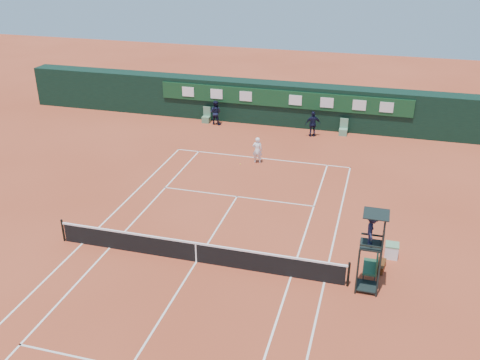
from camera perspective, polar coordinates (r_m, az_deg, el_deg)
name	(u,v)px	position (r m, az deg, el deg)	size (l,w,h in m)	color
ground	(196,262)	(23.25, -4.67, -8.69)	(90.00, 90.00, 0.00)	#B2472A
court_lines	(196,262)	(23.25, -4.67, -8.67)	(11.05, 23.85, 0.01)	silver
tennis_net	(196,252)	(22.97, -4.72, -7.63)	(12.90, 0.10, 1.10)	black
back_wall	(283,104)	(39.13, 4.66, 8.12)	(40.00, 1.65, 3.00)	black
linesman_chair_left	(206,118)	(39.70, -3.62, 6.60)	(0.55, 0.50, 1.15)	#54815C
linesman_chair_right	(343,131)	(37.77, 10.95, 5.20)	(0.55, 0.50, 1.15)	#5E906D
umpire_chair	(372,236)	(20.84, 13.92, -5.79)	(0.96, 0.95, 3.42)	black
player_bench	(373,264)	(22.60, 14.01, -8.74)	(0.56, 1.20, 1.10)	#1B442C
tennis_bag	(380,266)	(23.37, 14.71, -8.86)	(0.38, 0.86, 0.32)	black
cooler	(392,250)	(24.22, 15.87, -7.24)	(0.57, 0.57, 0.65)	white
tennis_ball	(240,164)	(32.39, 0.02, 1.72)	(0.07, 0.07, 0.07)	#D8E735
player	(257,150)	(32.37, 1.87, 3.20)	(0.60, 0.39, 1.64)	white
ball_kid_left	(215,113)	(39.09, -2.64, 7.20)	(0.86, 0.67, 1.78)	black
ball_kid_right	(313,124)	(36.98, 7.78, 5.94)	(1.05, 0.44, 1.79)	black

